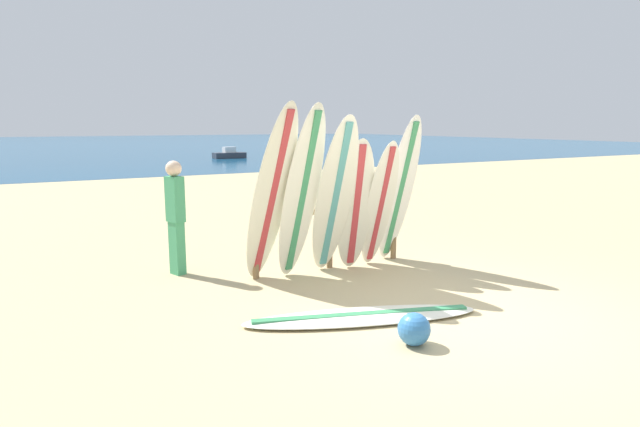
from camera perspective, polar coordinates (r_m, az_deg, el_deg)
ground_plane at (r=6.46m, az=14.60°, el=-10.38°), size 120.00×120.00×0.00m
ocean_water at (r=62.54m, az=-25.24°, el=6.70°), size 120.00×80.00×0.01m
surfboard_rack at (r=8.02m, az=1.04°, el=-1.27°), size 2.51×0.09×1.03m
surfboard_leaning_far_left at (r=7.10m, az=-5.22°, el=1.96°), size 0.75×1.09×2.47m
surfboard_leaning_left at (r=7.26m, az=-1.99°, el=2.12°), size 0.72×0.91×2.46m
surfboard_leaning_center_left at (r=7.47m, az=1.57°, el=1.76°), size 0.64×1.04×2.31m
surfboard_leaning_center at (r=7.83m, az=3.84°, el=0.89°), size 0.63×0.58×1.98m
surfboard_leaning_center_right at (r=8.02m, az=6.42°, el=0.94°), size 0.50×0.70×1.95m
surfboard_leaning_right at (r=8.29m, az=8.50°, el=2.46°), size 0.53×0.88×2.31m
surfboard_lying_on_sand at (r=6.10m, az=4.54°, el=-10.92°), size 2.75×1.39×0.08m
beachgoer_standing at (r=7.92m, az=-15.20°, el=0.11°), size 0.24×0.31×1.66m
small_boat_offshore at (r=34.55m, az=-9.69°, el=6.28°), size 2.02×0.90×0.71m
beach_ball at (r=5.47m, az=10.03°, el=-12.09°), size 0.33×0.33×0.33m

